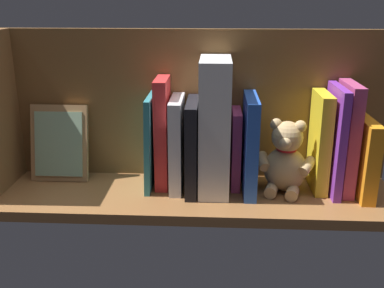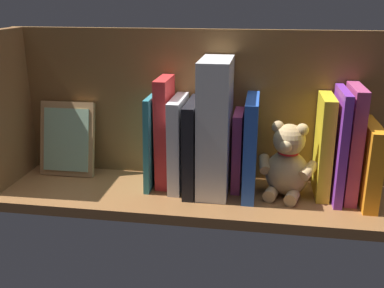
{
  "view_description": "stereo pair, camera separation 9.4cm",
  "coord_description": "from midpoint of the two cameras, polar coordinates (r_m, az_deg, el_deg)",
  "views": [
    {
      "loc": [
        -4.77,
        89.05,
        40.64
      ],
      "look_at": [
        0.0,
        0.0,
        10.79
      ],
      "focal_mm": 41.61,
      "sensor_mm": 36.0,
      "label": 1
    },
    {
      "loc": [
        -14.11,
        88.06,
        40.64
      ],
      "look_at": [
        0.0,
        0.0,
        10.79
      ],
      "focal_mm": 41.61,
      "sensor_mm": 36.0,
      "label": 2
    }
  ],
  "objects": [
    {
      "name": "book_9",
      "position": [
        0.98,
        -8.07,
        0.23
      ],
      "size": [
        1.7,
        12.3,
        20.55
      ],
      "primitive_type": "cube",
      "rotation": [
        0.0,
        -0.02,
        0.0
      ],
      "color": "teal",
      "rests_on": "ground_plane"
    },
    {
      "name": "shelf_back_panel",
      "position": [
        1.02,
        -2.35,
        5.0
      ],
      "size": [
        87.87,
        1.5,
        33.83
      ],
      "primitive_type": "cube",
      "color": "brown",
      "rests_on": "ground_plane"
    },
    {
      "name": "book_1",
      "position": [
        0.99,
        16.65,
        0.68
      ],
      "size": [
        2.49,
        12.08,
        23.6
      ],
      "primitive_type": "cube",
      "color": "#B23F72",
      "rests_on": "ground_plane"
    },
    {
      "name": "picture_frame_leaning",
      "position": [
        1.07,
        -19.07,
        0.05
      ],
      "size": [
        13.05,
        5.35,
        17.32
      ],
      "color": "#A87A4C",
      "rests_on": "ground_plane"
    },
    {
      "name": "book_2",
      "position": [
        0.97,
        15.2,
        0.43
      ],
      "size": [
        1.67,
        13.44,
        23.03
      ],
      "primitive_type": "cube",
      "color": "purple",
      "rests_on": "ground_plane"
    },
    {
      "name": "book_7",
      "position": [
        0.97,
        -4.72,
        0.0
      ],
      "size": [
        2.61,
        12.82,
        20.09
      ],
      "primitive_type": "cube",
      "color": "silver",
      "rests_on": "ground_plane"
    },
    {
      "name": "book_6",
      "position": [
        0.96,
        -2.94,
        -0.3
      ],
      "size": [
        2.45,
        14.67,
        19.75
      ],
      "primitive_type": "cube",
      "color": "black",
      "rests_on": "ground_plane"
    },
    {
      "name": "teddy_bear",
      "position": [
        0.97,
        9.22,
        -2.09
      ],
      "size": [
        12.56,
        11.85,
        16.03
      ],
      "rotation": [
        0.0,
        0.0,
        -0.26
      ],
      "color": "tan",
      "rests_on": "ground_plane"
    },
    {
      "name": "book_8",
      "position": [
        0.98,
        -6.53,
        1.38
      ],
      "size": [
        2.73,
        10.18,
        24.05
      ],
      "primitive_type": "cube",
      "color": "red",
      "rests_on": "ground_plane"
    },
    {
      "name": "book_0",
      "position": [
        0.99,
        18.48,
        -1.56
      ],
      "size": [
        2.86,
        14.95,
        16.52
      ],
      "primitive_type": "cube",
      "color": "orange",
      "rests_on": "ground_plane"
    },
    {
      "name": "book_5",
      "position": [
        0.98,
        2.91,
        -0.63
      ],
      "size": [
        1.93,
        9.7,
        17.23
      ],
      "primitive_type": "cube",
      "color": "#B23F72",
      "rests_on": "ground_plane"
    },
    {
      "name": "dictionary_thick_white",
      "position": [
        0.94,
        0.06,
        2.21
      ],
      "size": [
        6.39,
        14.34,
        28.59
      ],
      "primitive_type": "cube",
      "color": "silver",
      "rests_on": "ground_plane"
    },
    {
      "name": "book_4",
      "position": [
        0.95,
        4.64,
        -0.11
      ],
      "size": [
        2.59,
        14.63,
        20.85
      ],
      "primitive_type": "cube",
      "color": "blue",
      "rests_on": "ground_plane"
    },
    {
      "name": "ground_plane",
      "position": [
        0.98,
        -2.75,
        -6.63
      ],
      "size": [
        87.87,
        24.25,
        2.2
      ],
      "primitive_type": "cube",
      "color": "brown"
    },
    {
      "name": "book_3",
      "position": [
        0.98,
        13.46,
        0.22
      ],
      "size": [
        2.81,
        11.12,
        21.43
      ],
      "primitive_type": "cube",
      "rotation": [
        0.0,
        0.01,
        0.0
      ],
      "color": "yellow",
      "rests_on": "ground_plane"
    }
  ]
}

